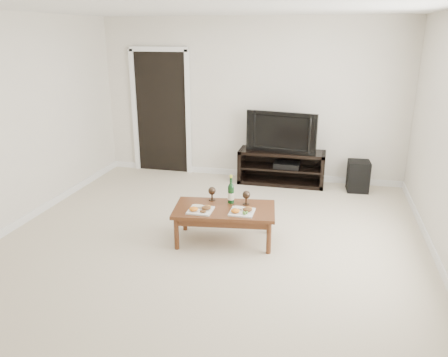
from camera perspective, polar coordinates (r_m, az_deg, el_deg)
floor at (r=5.05m, az=-2.35°, el=-9.23°), size 5.50×5.50×0.00m
back_wall at (r=7.25m, az=3.51°, el=10.18°), size 5.00×0.04×2.60m
ceiling at (r=4.48m, az=-2.82°, el=21.92°), size 5.00×5.50×0.04m
doorway at (r=7.68m, az=-8.17°, el=8.42°), size 0.90×0.02×2.05m
media_console at (r=7.14m, az=7.49°, el=1.47°), size 1.37×0.45×0.55m
television at (r=6.98m, az=7.70°, el=6.16°), size 1.13×0.32×0.65m
av_receiver at (r=7.10m, az=8.20°, el=1.78°), size 0.40×0.31×0.08m
subwoofer at (r=7.07m, az=17.12°, el=0.31°), size 0.34×0.34×0.48m
coffee_table at (r=5.15m, az=0.06°, el=-6.03°), size 1.24×0.78×0.42m
plate_left at (r=4.98m, az=-3.09°, el=-3.91°), size 0.27×0.27×0.07m
plate_right at (r=4.93m, az=2.36°, el=-4.13°), size 0.27×0.27×0.07m
wine_bottle at (r=5.16m, az=0.92°, el=-1.39°), size 0.07×0.07×0.35m
goblet_left at (r=5.27m, az=-1.58°, el=-1.99°), size 0.09×0.09×0.17m
goblet_right at (r=5.15m, az=2.92°, el=-2.52°), size 0.09×0.09×0.17m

